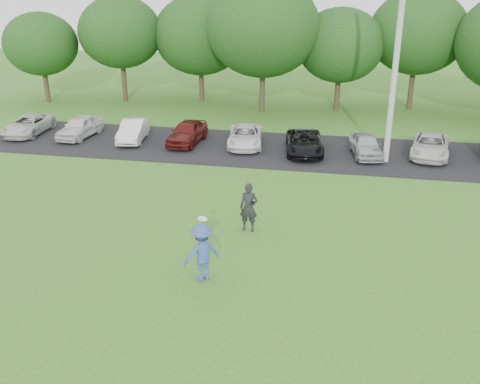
{
  "coord_description": "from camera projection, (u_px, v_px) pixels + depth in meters",
  "views": [
    {
      "loc": [
        3.45,
        -14.16,
        8.53
      ],
      "look_at": [
        0.0,
        3.5,
        1.3
      ],
      "focal_mm": 40.0,
      "sensor_mm": 36.0,
      "label": 1
    }
  ],
  "objects": [
    {
      "name": "utility_pole",
      "position": [
        397.0,
        55.0,
        24.69
      ],
      "size": [
        0.28,
        0.28,
        10.45
      ],
      "primitive_type": "cylinder",
      "color": "#AEAFA9",
      "rests_on": "ground"
    },
    {
      "name": "tree_row",
      "position": [
        318.0,
        37.0,
        35.32
      ],
      "size": [
        42.39,
        9.85,
        8.64
      ],
      "color": "#38281C",
      "rests_on": "ground"
    },
    {
      "name": "parking_lot",
      "position": [
        274.0,
        149.0,
        28.52
      ],
      "size": [
        32.0,
        6.5,
        0.03
      ],
      "primitive_type": "cube",
      "color": "black",
      "rests_on": "ground"
    },
    {
      "name": "camera_bystander",
      "position": [
        249.0,
        207.0,
        19.1
      ],
      "size": [
        0.67,
        0.46,
        1.79
      ],
      "color": "black",
      "rests_on": "ground"
    },
    {
      "name": "frisbee_player",
      "position": [
        202.0,
        253.0,
        15.92
      ],
      "size": [
        1.33,
        1.29,
        2.2
      ],
      "color": "#364E98",
      "rests_on": "ground"
    },
    {
      "name": "parked_cars",
      "position": [
        272.0,
        138.0,
        28.41
      ],
      "size": [
        30.57,
        4.81,
        1.25
      ],
      "color": "silver",
      "rests_on": "parking_lot"
    },
    {
      "name": "ground",
      "position": [
        219.0,
        271.0,
        16.69
      ],
      "size": [
        100.0,
        100.0,
        0.0
      ],
      "primitive_type": "plane",
      "color": "#32661D",
      "rests_on": "ground"
    }
  ]
}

